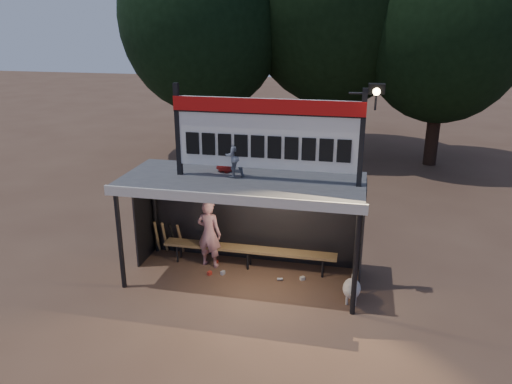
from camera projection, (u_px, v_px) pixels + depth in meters
ground at (243, 278)px, 11.01m from camera, size 80.00×80.00×0.00m
player at (209, 233)px, 11.34m from camera, size 0.65×0.49×1.61m
child_a at (234, 156)px, 10.20m from camera, size 0.56×0.52×0.91m
child_b at (224, 150)px, 10.56m from camera, size 0.56×0.49×0.96m
dugout_shelter at (245, 196)px, 10.63m from camera, size 5.10×2.08×2.32m
scoreboard_assembly at (269, 132)px, 9.80m from camera, size 4.10×0.27×1.99m
bench at (249, 250)px, 11.38m from camera, size 4.00×0.35×0.48m
tree_left at (203, 17)px, 19.24m from camera, size 6.46×6.46×9.27m
tree_right at (445, 26)px, 18.00m from camera, size 6.08×6.08×8.72m
dog at (352, 289)px, 10.03m from camera, size 0.36×0.81×0.49m
bats at (169, 237)px, 12.04m from camera, size 0.67×0.35×0.84m
litter at (246, 273)px, 11.17m from camera, size 2.18×0.70×0.08m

